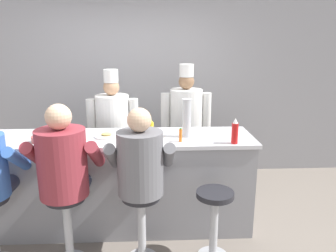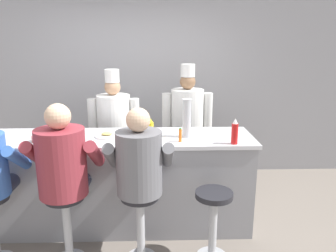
{
  "view_description": "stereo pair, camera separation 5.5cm",
  "coord_description": "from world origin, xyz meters",
  "px_view_note": "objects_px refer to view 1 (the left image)",
  "views": [
    {
      "loc": [
        0.39,
        -2.95,
        2.0
      ],
      "look_at": [
        0.55,
        0.33,
        1.14
      ],
      "focal_mm": 35.0,
      "sensor_mm": 36.0,
      "label": 1
    },
    {
      "loc": [
        0.45,
        -2.95,
        2.0
      ],
      "look_at": [
        0.55,
        0.33,
        1.14
      ],
      "focal_mm": 35.0,
      "sensor_mm": 36.0,
      "label": 2
    }
  ],
  "objects_px": {
    "hot_sauce_bottle_orange": "(181,135)",
    "breakfast_plate": "(107,136)",
    "mustard_bottle_yellow": "(151,129)",
    "cook_in_whites_near": "(113,129)",
    "diner_seated_maroon": "(64,166)",
    "cereal_bowl": "(39,139)",
    "ketchup_bottle_red": "(235,132)",
    "diner_seated_grey": "(141,167)",
    "coffee_mug_blue": "(60,133)",
    "water_pitcher_clear": "(139,127)",
    "cook_in_whites_far": "(186,122)",
    "empty_stool_round": "(214,214)",
    "cup_stack_steel": "(187,118)"
  },
  "relations": [
    {
      "from": "cereal_bowl",
      "to": "empty_stool_round",
      "type": "height_order",
      "value": "cereal_bowl"
    },
    {
      "from": "diner_seated_grey",
      "to": "empty_stool_round",
      "type": "xyz_separation_m",
      "value": [
        0.67,
        -0.03,
        -0.46
      ]
    },
    {
      "from": "mustard_bottle_yellow",
      "to": "diner_seated_maroon",
      "type": "distance_m",
      "value": 0.93
    },
    {
      "from": "hot_sauce_bottle_orange",
      "to": "breakfast_plate",
      "type": "height_order",
      "value": "hot_sauce_bottle_orange"
    },
    {
      "from": "hot_sauce_bottle_orange",
      "to": "cereal_bowl",
      "type": "distance_m",
      "value": 1.41
    },
    {
      "from": "water_pitcher_clear",
      "to": "coffee_mug_blue",
      "type": "distance_m",
      "value": 0.82
    },
    {
      "from": "breakfast_plate",
      "to": "cereal_bowl",
      "type": "distance_m",
      "value": 0.66
    },
    {
      "from": "cook_in_whites_far",
      "to": "cook_in_whites_near",
      "type": "bearing_deg",
      "value": -168.87
    },
    {
      "from": "water_pitcher_clear",
      "to": "cook_in_whites_far",
      "type": "bearing_deg",
      "value": 56.73
    },
    {
      "from": "mustard_bottle_yellow",
      "to": "empty_stool_round",
      "type": "height_order",
      "value": "mustard_bottle_yellow"
    },
    {
      "from": "cook_in_whites_near",
      "to": "diner_seated_grey",
      "type": "bearing_deg",
      "value": -73.49
    },
    {
      "from": "coffee_mug_blue",
      "to": "diner_seated_grey",
      "type": "bearing_deg",
      "value": -35.64
    },
    {
      "from": "cup_stack_steel",
      "to": "hot_sauce_bottle_orange",
      "type": "bearing_deg",
      "value": -113.9
    },
    {
      "from": "mustard_bottle_yellow",
      "to": "cook_in_whites_near",
      "type": "height_order",
      "value": "cook_in_whites_near"
    },
    {
      "from": "breakfast_plate",
      "to": "cook_in_whites_far",
      "type": "distance_m",
      "value": 1.31
    },
    {
      "from": "ketchup_bottle_red",
      "to": "coffee_mug_blue",
      "type": "xyz_separation_m",
      "value": [
        -1.76,
        0.3,
        -0.08
      ]
    },
    {
      "from": "breakfast_plate",
      "to": "coffee_mug_blue",
      "type": "xyz_separation_m",
      "value": [
        -0.48,
        0.02,
        0.03
      ]
    },
    {
      "from": "water_pitcher_clear",
      "to": "empty_stool_round",
      "type": "distance_m",
      "value": 1.17
    },
    {
      "from": "mustard_bottle_yellow",
      "to": "cook_in_whites_near",
      "type": "distance_m",
      "value": 0.98
    },
    {
      "from": "breakfast_plate",
      "to": "water_pitcher_clear",
      "type": "bearing_deg",
      "value": 4.7
    },
    {
      "from": "empty_stool_round",
      "to": "mustard_bottle_yellow",
      "type": "bearing_deg",
      "value": 136.9
    },
    {
      "from": "hot_sauce_bottle_orange",
      "to": "water_pitcher_clear",
      "type": "distance_m",
      "value": 0.48
    },
    {
      "from": "diner_seated_grey",
      "to": "cereal_bowl",
      "type": "bearing_deg",
      "value": 156.22
    },
    {
      "from": "water_pitcher_clear",
      "to": "diner_seated_grey",
      "type": "bearing_deg",
      "value": -86.91
    },
    {
      "from": "hot_sauce_bottle_orange",
      "to": "diner_seated_grey",
      "type": "height_order",
      "value": "diner_seated_grey"
    },
    {
      "from": "mustard_bottle_yellow",
      "to": "diner_seated_maroon",
      "type": "bearing_deg",
      "value": -146.64
    },
    {
      "from": "hot_sauce_bottle_orange",
      "to": "empty_stool_round",
      "type": "bearing_deg",
      "value": -56.72
    },
    {
      "from": "cup_stack_steel",
      "to": "diner_seated_maroon",
      "type": "xyz_separation_m",
      "value": [
        -1.13,
        -0.57,
        -0.29
      ]
    },
    {
      "from": "ketchup_bottle_red",
      "to": "cook_in_whites_near",
      "type": "distance_m",
      "value": 1.67
    },
    {
      "from": "ketchup_bottle_red",
      "to": "water_pitcher_clear",
      "type": "distance_m",
      "value": 0.99
    },
    {
      "from": "water_pitcher_clear",
      "to": "breakfast_plate",
      "type": "height_order",
      "value": "water_pitcher_clear"
    },
    {
      "from": "mustard_bottle_yellow",
      "to": "breakfast_plate",
      "type": "height_order",
      "value": "mustard_bottle_yellow"
    },
    {
      "from": "cup_stack_steel",
      "to": "cook_in_whites_far",
      "type": "height_order",
      "value": "cook_in_whites_far"
    },
    {
      "from": "ketchup_bottle_red",
      "to": "diner_seated_maroon",
      "type": "height_order",
      "value": "diner_seated_maroon"
    },
    {
      "from": "diner_seated_grey",
      "to": "cook_in_whites_far",
      "type": "distance_m",
      "value": 1.62
    },
    {
      "from": "water_pitcher_clear",
      "to": "cook_in_whites_far",
      "type": "xyz_separation_m",
      "value": [
        0.59,
        0.9,
        -0.18
      ]
    },
    {
      "from": "hot_sauce_bottle_orange",
      "to": "breakfast_plate",
      "type": "bearing_deg",
      "value": 165.39
    },
    {
      "from": "cereal_bowl",
      "to": "mustard_bottle_yellow",
      "type": "bearing_deg",
      "value": 2.93
    },
    {
      "from": "ketchup_bottle_red",
      "to": "diner_seated_maroon",
      "type": "bearing_deg",
      "value": -168.89
    },
    {
      "from": "cup_stack_steel",
      "to": "water_pitcher_clear",
      "type": "bearing_deg",
      "value": 174.05
    },
    {
      "from": "coffee_mug_blue",
      "to": "breakfast_plate",
      "type": "bearing_deg",
      "value": -2.14
    },
    {
      "from": "coffee_mug_blue",
      "to": "empty_stool_round",
      "type": "bearing_deg",
      "value": -22.99
    },
    {
      "from": "mustard_bottle_yellow",
      "to": "cup_stack_steel",
      "type": "bearing_deg",
      "value": 9.92
    },
    {
      "from": "hot_sauce_bottle_orange",
      "to": "diner_seated_maroon",
      "type": "height_order",
      "value": "diner_seated_maroon"
    },
    {
      "from": "ketchup_bottle_red",
      "to": "water_pitcher_clear",
      "type": "bearing_deg",
      "value": 161.88
    },
    {
      "from": "diner_seated_maroon",
      "to": "cook_in_whites_near",
      "type": "xyz_separation_m",
      "value": [
        0.28,
        1.33,
        -0.02
      ]
    },
    {
      "from": "cereal_bowl",
      "to": "diner_seated_maroon",
      "type": "height_order",
      "value": "diner_seated_maroon"
    },
    {
      "from": "hot_sauce_bottle_orange",
      "to": "coffee_mug_blue",
      "type": "distance_m",
      "value": 1.26
    },
    {
      "from": "empty_stool_round",
      "to": "cook_in_whites_near",
      "type": "height_order",
      "value": "cook_in_whites_near"
    },
    {
      "from": "mustard_bottle_yellow",
      "to": "cereal_bowl",
      "type": "bearing_deg",
      "value": -177.07
    }
  ]
}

